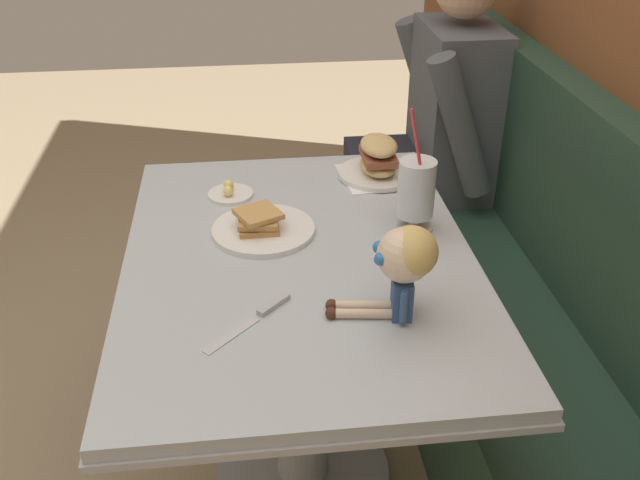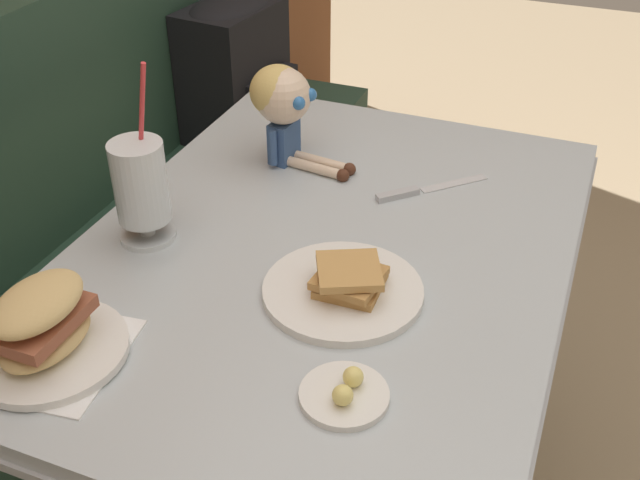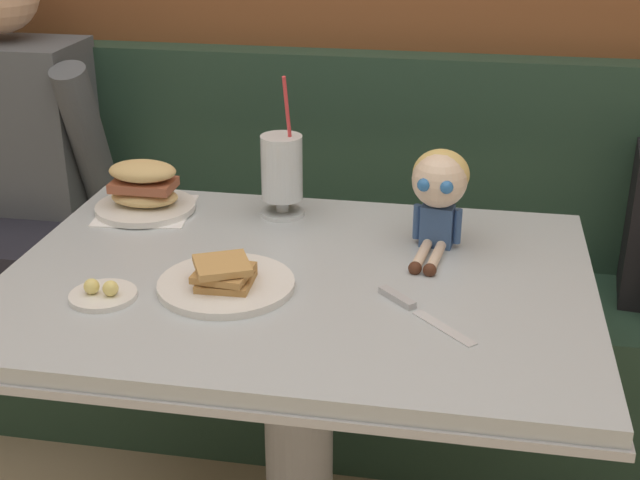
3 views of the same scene
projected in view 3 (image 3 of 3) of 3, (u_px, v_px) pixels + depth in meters
name	position (u px, v px, depth m)	size (l,w,h in m)	color
booth_bench	(345.00, 312.00, 2.36)	(2.60, 0.48, 1.00)	#233D2D
diner_table	(298.00, 364.00, 1.71)	(1.11, 0.81, 0.74)	#B2BCC1
toast_plate	(226.00, 281.00, 1.57)	(0.25, 0.25, 0.06)	white
milkshake_glass	(282.00, 172.00, 1.86)	(0.10, 0.10, 0.31)	silver
sandwich_plate	(144.00, 192.00, 1.90)	(0.22, 0.22, 0.12)	white
butter_saucer	(103.00, 294.00, 1.53)	(0.12, 0.12, 0.04)	white
butter_knife	(409.00, 306.00, 1.50)	(0.18, 0.18, 0.01)	silver
seated_doll	(439.00, 185.00, 1.70)	(0.12, 0.22, 0.20)	#385689
diner_patron	(12.00, 153.00, 2.29)	(0.55, 0.48, 0.81)	#4C5156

